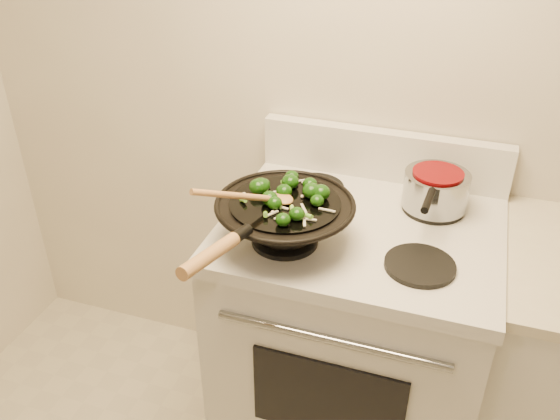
% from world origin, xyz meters
% --- Properties ---
extents(stove, '(0.78, 0.67, 1.08)m').
position_xyz_m(stove, '(-0.27, 1.17, 0.47)').
color(stove, silver).
rests_on(stove, ground).
extents(wok, '(0.37, 0.61, 0.18)m').
position_xyz_m(wok, '(-0.45, 1.02, 1.00)').
color(wok, black).
rests_on(wok, stove).
extents(stirfry, '(0.26, 0.26, 0.04)m').
position_xyz_m(stirfry, '(-0.46, 1.04, 1.06)').
color(stirfry, '#113808').
rests_on(stirfry, wok).
extents(wooden_spoon, '(0.20, 0.25, 0.12)m').
position_xyz_m(wooden_spoon, '(-0.51, 0.96, 1.08)').
color(wooden_spoon, '#AF7A45').
rests_on(wooden_spoon, wok).
extents(saucepan, '(0.19, 0.30, 0.11)m').
position_xyz_m(saucepan, '(-0.09, 1.32, 0.99)').
color(saucepan, gray).
rests_on(saucepan, stove).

